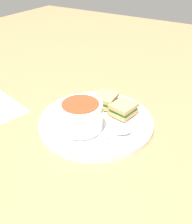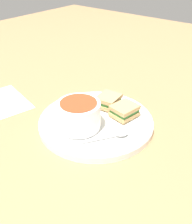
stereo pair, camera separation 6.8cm
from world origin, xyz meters
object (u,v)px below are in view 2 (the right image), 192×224
soup_bowl (79,115)px  sandwich_half_near (124,111)px  sandwich_half_far (109,101)px  spoon (117,134)px

soup_bowl → sandwich_half_near: bearing=-118.5°
sandwich_half_near → soup_bowl: bearing=61.5°
sandwich_half_near → sandwich_half_far: size_ratio=1.03×
soup_bowl → spoon: 0.11m
spoon → sandwich_half_far: bearing=77.7°
spoon → sandwich_half_far: sandwich_half_far is taller
soup_bowl → sandwich_half_near: soup_bowl is taller
spoon → sandwich_half_far: 0.14m
sandwich_half_far → spoon: bearing=135.4°
sandwich_half_near → sandwich_half_far: (0.06, -0.02, 0.00)m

